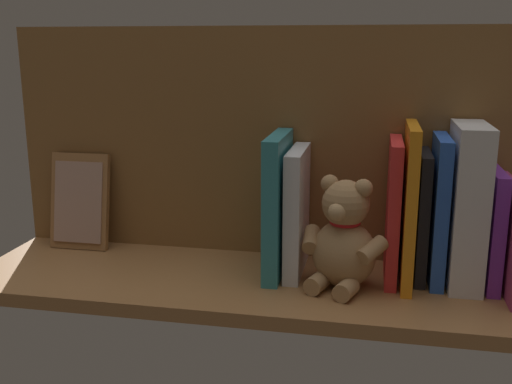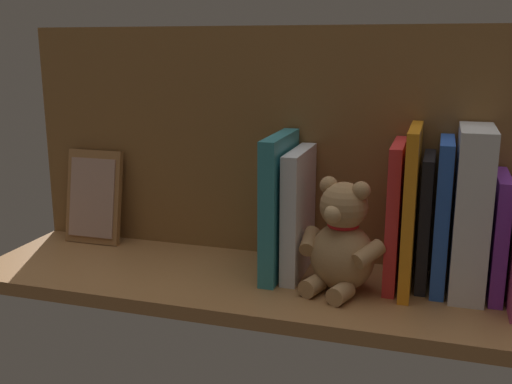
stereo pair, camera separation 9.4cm
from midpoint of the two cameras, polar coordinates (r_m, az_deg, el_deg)
ground_plane at (r=98.58cm, az=-2.76°, el=-8.61°), size 92.24×28.70×2.20cm
shelf_back_panel at (r=104.25cm, az=-1.28°, el=4.60°), size 92.24×1.50×39.58cm
book_0 at (r=96.17cm, az=20.37°, el=-4.07°), size 1.39×17.43×16.77cm
book_1 at (r=97.66cm, az=18.93°, el=-3.25°), size 1.98×13.13×18.17cm
dictionary_thick_white at (r=95.86cm, az=16.75°, el=-1.28°), size 4.97×13.80×24.99cm
book_2 at (r=96.38cm, az=14.28°, el=-1.66°), size 2.07×12.77×22.96cm
book_3 at (r=97.13cm, az=12.81°, el=-2.24°), size 1.66×11.68×20.39cm
book_4 at (r=94.64cm, az=11.58°, el=-1.21°), size 1.71×15.54×24.83cm
book_5 at (r=95.82cm, az=10.17°, el=-1.74°), size 1.85×13.78×22.28cm
teddy_bear at (r=91.99cm, az=5.45°, el=-4.54°), size 13.23×13.18×17.29cm
book_6 at (r=97.12cm, az=1.16°, el=-1.88°), size 2.50×14.45×20.44cm
book_7 at (r=96.73cm, az=-0.69°, el=-1.22°), size 2.55×15.82×22.78cm
picture_frame_leaning at (r=115.61cm, az=-18.65°, el=-0.87°), size 10.96×4.63×17.47cm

